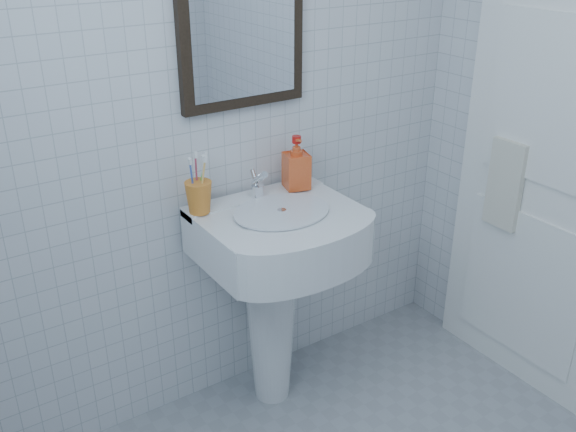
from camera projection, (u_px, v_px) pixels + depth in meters
wall_back at (223, 106)px, 2.36m from camera, size 2.20×0.02×2.50m
washbasin at (274, 274)px, 2.52m from camera, size 0.59×0.43×0.91m
faucet at (258, 186)px, 2.45m from camera, size 0.05×0.11×0.12m
toothbrush_cup at (199, 197)px, 2.32m from camera, size 0.12×0.12×0.12m
soap_dispenser at (296, 163)px, 2.52m from camera, size 0.12×0.12×0.21m
wall_mirror at (242, 20)px, 2.26m from camera, size 0.50×0.04×0.62m
bathroom_door at (547, 164)px, 2.52m from camera, size 0.04×0.80×2.00m
towel_ring at (515, 143)px, 2.60m from camera, size 0.01×0.18×0.18m
hand_towel at (505, 185)px, 2.67m from camera, size 0.03×0.16×0.38m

